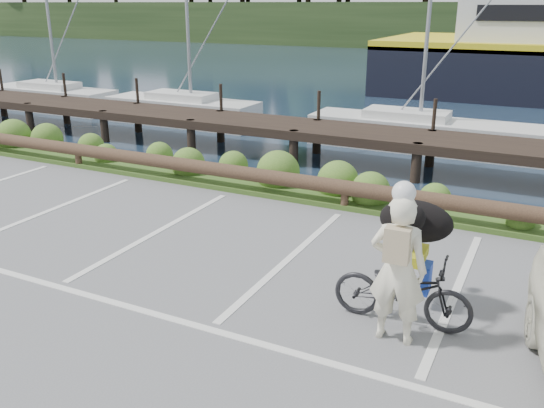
{
  "coord_description": "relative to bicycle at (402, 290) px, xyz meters",
  "views": [
    {
      "loc": [
        3.51,
        -5.69,
        3.89
      ],
      "look_at": [
        -0.03,
        1.43,
        1.1
      ],
      "focal_mm": 38.0,
      "sensor_mm": 36.0,
      "label": 1
    }
  ],
  "objects": [
    {
      "name": "ground",
      "position": [
        -2.09,
        -0.84,
        -0.46
      ],
      "size": [
        72.0,
        72.0,
        0.0
      ],
      "primitive_type": "plane",
      "color": "#5D5D5F"
    },
    {
      "name": "harbor_backdrop",
      "position": [
        -1.69,
        77.57,
        -0.46
      ],
      "size": [
        170.0,
        160.0,
        30.0
      ],
      "color": "#172638",
      "rests_on": "ground"
    },
    {
      "name": "vegetation_strip",
      "position": [
        -2.09,
        4.46,
        -0.41
      ],
      "size": [
        34.0,
        1.6,
        0.1
      ],
      "primitive_type": "cube",
      "color": "#3D5B21",
      "rests_on": "ground"
    },
    {
      "name": "log_rail",
      "position": [
        -2.09,
        3.76,
        -0.46
      ],
      "size": [
        32.0,
        0.3,
        0.6
      ],
      "primitive_type": null,
      "color": "#443021",
      "rests_on": "ground"
    },
    {
      "name": "bicycle",
      "position": [
        0.0,
        0.0,
        0.0
      ],
      "size": [
        1.78,
        0.68,
        0.92
      ],
      "primitive_type": "imported",
      "rotation": [
        0.0,
        0.0,
        1.61
      ],
      "color": "black",
      "rests_on": "ground"
    },
    {
      "name": "cyclist",
      "position": [
        0.02,
        -0.41,
        0.47
      ],
      "size": [
        0.7,
        0.47,
        1.86
      ],
      "primitive_type": "imported",
      "rotation": [
        0.0,
        0.0,
        3.18
      ],
      "color": "#F2ECCD",
      "rests_on": "ground"
    },
    {
      "name": "dog",
      "position": [
        -0.02,
        0.56,
        0.74
      ],
      "size": [
        0.51,
        0.98,
        0.56
      ],
      "primitive_type": "ellipsoid",
      "rotation": [
        0.0,
        0.0,
        1.61
      ],
      "color": "black",
      "rests_on": "bicycle"
    }
  ]
}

